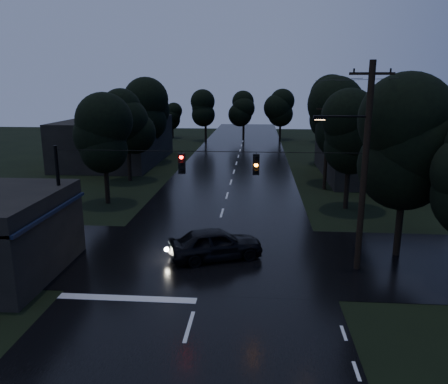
# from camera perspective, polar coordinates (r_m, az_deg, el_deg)

# --- Properties ---
(main_road) EXTENTS (12.00, 120.00, 0.02)m
(main_road) POSITION_cam_1_polar(r_m,az_deg,el_deg) (40.73, 0.91, 1.26)
(main_road) COLOR black
(main_road) RESTS_ON ground
(cross_street) EXTENTS (60.00, 9.00, 0.02)m
(cross_street) POSITION_cam_1_polar(r_m,az_deg,el_deg) (23.57, -1.90, -8.39)
(cross_street) COLOR black
(cross_street) RESTS_ON ground
(building_far_right) EXTENTS (10.00, 14.00, 4.40)m
(building_far_right) POSITION_cam_1_polar(r_m,az_deg,el_deg) (45.65, 19.14, 4.69)
(building_far_right) COLOR black
(building_far_right) RESTS_ON ground
(building_far_left) EXTENTS (10.00, 16.00, 5.00)m
(building_far_left) POSITION_cam_1_polar(r_m,az_deg,el_deg) (52.72, -13.84, 6.54)
(building_far_left) COLOR black
(building_far_left) RESTS_ON ground
(utility_pole_main) EXTENTS (3.50, 0.30, 10.00)m
(utility_pole_main) POSITION_cam_1_polar(r_m,az_deg,el_deg) (21.55, 17.68, 3.41)
(utility_pole_main) COLOR black
(utility_pole_main) RESTS_ON ground
(utility_pole_far) EXTENTS (2.00, 0.30, 7.50)m
(utility_pole_far) POSITION_cam_1_polar(r_m,az_deg,el_deg) (38.44, 13.25, 6.01)
(utility_pole_far) COLOR black
(utility_pole_far) RESTS_ON ground
(anchor_pole_left) EXTENTS (0.18, 0.18, 6.00)m
(anchor_pole_left) POSITION_cam_1_polar(r_m,az_deg,el_deg) (23.70, -20.58, -1.51)
(anchor_pole_left) COLOR black
(anchor_pole_left) RESTS_ON ground
(span_signals) EXTENTS (15.00, 0.37, 1.12)m
(span_signals) POSITION_cam_1_polar(r_m,az_deg,el_deg) (21.06, -0.81, 3.80)
(span_signals) COLOR black
(span_signals) RESTS_ON ground
(tree_corner_near) EXTENTS (4.48, 4.48, 9.44)m
(tree_corner_near) POSITION_cam_1_polar(r_m,az_deg,el_deg) (24.05, 22.81, 5.80)
(tree_corner_near) COLOR black
(tree_corner_near) RESTS_ON ground
(tree_left_a) EXTENTS (3.92, 3.92, 8.26)m
(tree_left_a) POSITION_cam_1_polar(r_m,az_deg,el_deg) (33.88, -15.46, 7.17)
(tree_left_a) COLOR black
(tree_left_a) RESTS_ON ground
(tree_left_b) EXTENTS (4.20, 4.20, 8.85)m
(tree_left_b) POSITION_cam_1_polar(r_m,az_deg,el_deg) (41.59, -12.55, 9.04)
(tree_left_b) COLOR black
(tree_left_b) RESTS_ON ground
(tree_left_c) EXTENTS (4.48, 4.48, 9.44)m
(tree_left_c) POSITION_cam_1_polar(r_m,az_deg,el_deg) (51.33, -9.97, 10.46)
(tree_left_c) COLOR black
(tree_left_c) RESTS_ON ground
(tree_right_a) EXTENTS (4.20, 4.20, 8.85)m
(tree_right_a) POSITION_cam_1_polar(r_m,az_deg,el_deg) (32.49, 16.20, 7.52)
(tree_right_a) COLOR black
(tree_right_a) RESTS_ON ground
(tree_right_b) EXTENTS (4.48, 4.48, 9.44)m
(tree_right_b) POSITION_cam_1_polar(r_m,az_deg,el_deg) (40.39, 14.85, 9.31)
(tree_right_b) COLOR black
(tree_right_b) RESTS_ON ground
(tree_right_c) EXTENTS (4.76, 4.76, 10.03)m
(tree_right_c) POSITION_cam_1_polar(r_m,az_deg,el_deg) (50.31, 13.57, 10.64)
(tree_right_c) COLOR black
(tree_right_c) RESTS_ON ground
(car) EXTENTS (5.29, 3.59, 1.67)m
(car) POSITION_cam_1_polar(r_m,az_deg,el_deg) (22.97, -1.09, -6.75)
(car) COLOR black
(car) RESTS_ON ground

